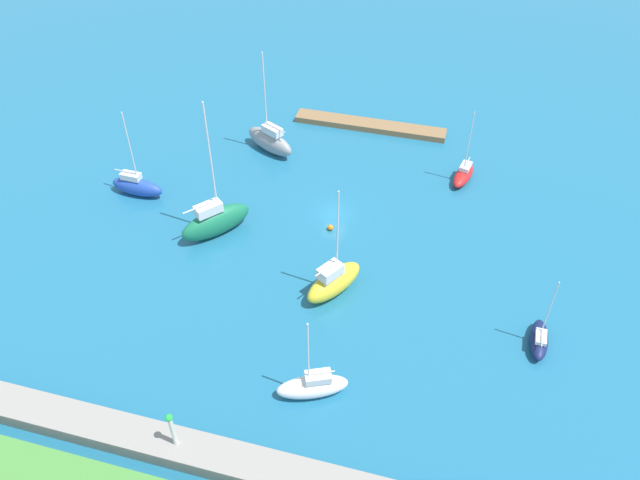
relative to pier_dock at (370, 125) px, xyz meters
name	(u,v)px	position (x,y,z in m)	size (l,w,h in m)	color
water	(334,214)	(0.20, 18.43, -0.39)	(160.00, 160.00, 0.00)	#1E668C
pier_dock	(370,125)	(0.00, 0.00, 0.00)	(19.82, 2.44, 0.78)	olive
breakwater	(234,462)	(0.20, 49.34, 0.34)	(74.25, 2.83, 1.46)	gray
harbor_beacon	(172,427)	(4.75, 49.34, 3.23)	(0.56, 0.56, 3.73)	silver
sailboat_blue_lone_north	(137,186)	(22.80, 20.80, 0.81)	(6.30, 2.02, 10.82)	#2347B2
sailboat_yellow_along_channel	(334,281)	(-2.57, 29.86, 1.10)	(5.42, 6.91, 12.08)	yellow
sailboat_white_center_basin	(313,386)	(-3.74, 41.48, 0.65)	(6.25, 4.19, 8.91)	white
sailboat_green_outer_mooring	(215,221)	(11.52, 24.78, 1.38)	(6.73, 7.48, 15.68)	#19724C
sailboat_gray_lone_south	(270,140)	(10.94, 8.48, 1.17)	(7.38, 5.16, 13.02)	gray
sailboat_red_by_breakwater	(463,174)	(-12.89, 8.38, 0.45)	(2.86, 5.39, 9.29)	red
sailboat_navy_far_north	(539,339)	(-21.72, 31.40, 0.36)	(1.62, 4.74, 7.76)	#141E4C
mooring_buoy_orange	(330,228)	(-0.02, 21.09, -0.07)	(0.63, 0.63, 0.63)	orange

